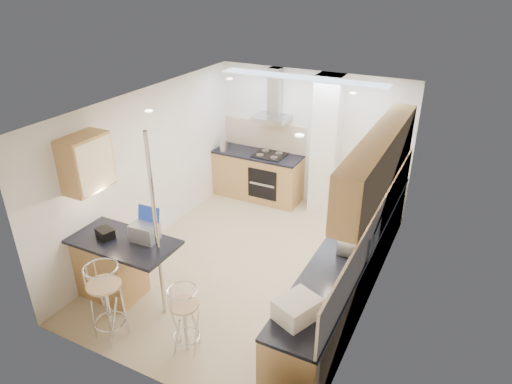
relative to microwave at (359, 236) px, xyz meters
The scene contains 16 objects.
ground 1.97m from the microwave, behind, with size 4.80×4.80×0.00m, color tan.
room_shell 1.50m from the microwave, 155.72° to the left, with size 3.64×4.84×2.51m.
right_counter 0.67m from the microwave, 120.47° to the left, with size 0.63×4.40×0.92m.
back_counter 3.52m from the microwave, 138.08° to the left, with size 1.70×0.63×0.92m.
peninsula 3.08m from the microwave, 155.74° to the right, with size 1.47×0.72×0.94m.
microwave is the anchor object (origin of this frame).
laptop 2.70m from the microwave, 156.23° to the right, with size 0.33×0.25×0.23m, color #A6A9AE.
bag 3.24m from the microwave, 156.69° to the right, with size 0.23×0.17×0.12m, color black.
bar_stool_near 3.15m from the microwave, 142.49° to the right, with size 0.42×0.42×1.04m, color tan, non-canonical shape.
bar_stool_end 2.33m from the microwave, 132.59° to the right, with size 0.36×0.36×0.89m, color tan, non-canonical shape.
jar_a 1.14m from the microwave, 96.12° to the left, with size 0.12×0.12×0.18m, color white.
jar_b 0.69m from the microwave, 91.44° to the left, with size 0.11×0.11×0.14m, color white.
jar_c 0.15m from the microwave, 81.72° to the left, with size 0.14×0.14×0.20m, color beige.
jar_d 0.27m from the microwave, 80.50° to the right, with size 0.10×0.10×0.16m, color white.
bread_bin 1.54m from the microwave, 97.60° to the right, with size 0.33×0.42×0.22m, color white.
kettle 3.84m from the microwave, 146.46° to the left, with size 0.16×0.16×0.23m, color #ABADB0.
Camera 1 is at (2.66, -5.09, 4.09)m, focal length 32.00 mm.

